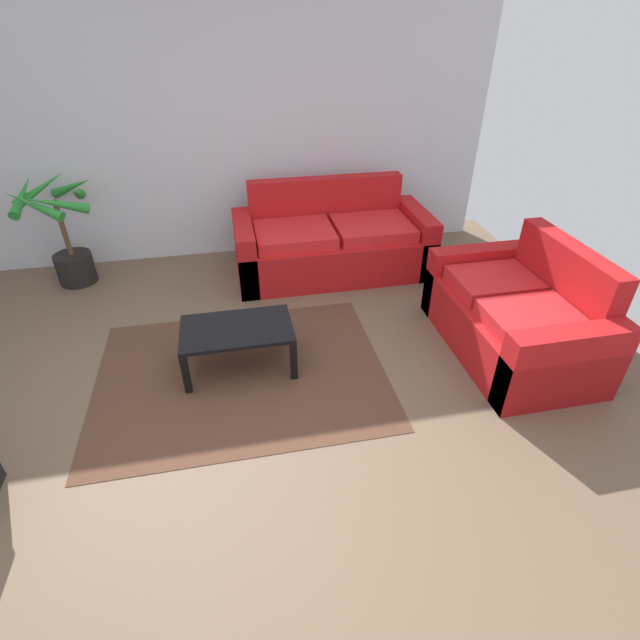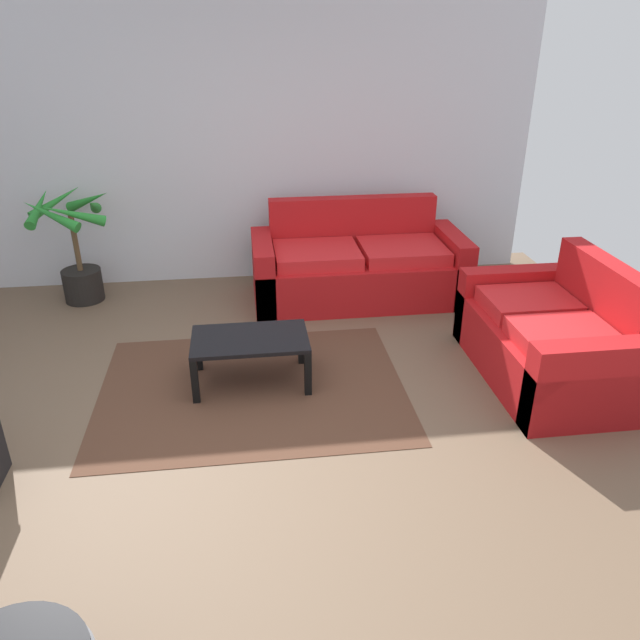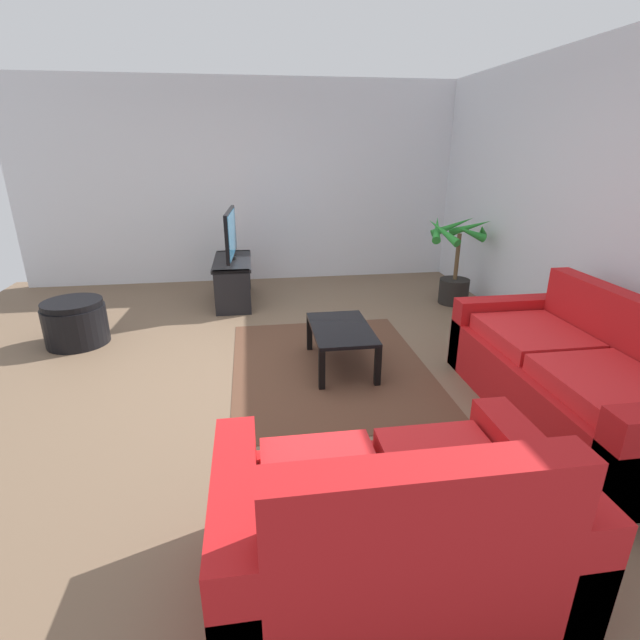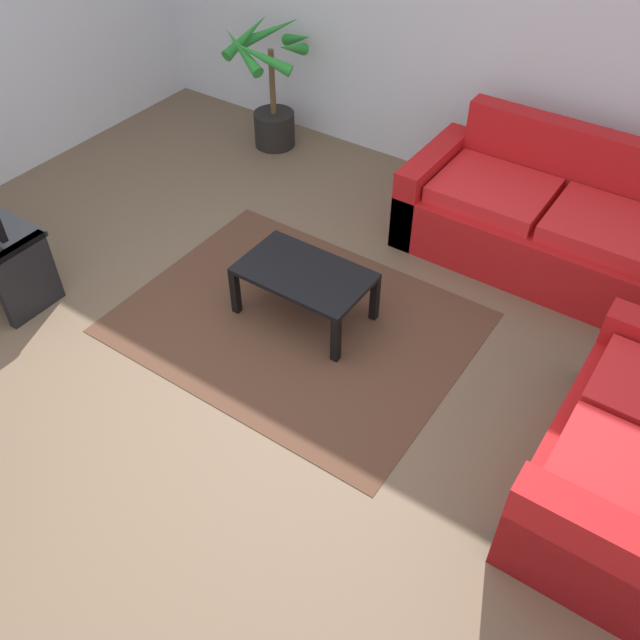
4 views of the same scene
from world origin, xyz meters
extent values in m
plane|color=brown|center=(0.00, 0.00, 0.00)|extent=(6.60, 6.60, 0.00)
cube|color=silver|center=(0.00, 3.00, 1.35)|extent=(6.00, 0.06, 2.70)
cube|color=silver|center=(-3.00, 0.00, 1.35)|extent=(0.06, 6.00, 2.70)
cube|color=red|center=(1.14, 2.25, 0.21)|extent=(1.99, 0.90, 0.42)
cube|color=red|center=(1.14, 2.62, 0.66)|extent=(1.63, 0.16, 0.48)
cube|color=red|center=(0.23, 2.25, 0.31)|extent=(0.18, 0.90, 0.62)
cube|color=red|center=(0.73, 2.20, 0.48)|extent=(0.78, 0.66, 0.12)
cube|color=red|center=(1.55, 2.20, 0.48)|extent=(0.78, 0.66, 0.12)
cube|color=red|center=(2.25, 0.62, 0.21)|extent=(0.90, 1.48, 0.42)
cube|color=red|center=(2.62, 0.62, 0.66)|extent=(0.16, 1.12, 0.48)
cube|color=red|center=(2.25, -0.03, 0.31)|extent=(0.90, 0.18, 0.62)
cube|color=red|center=(2.25, 1.27, 0.31)|extent=(0.90, 0.18, 0.62)
cube|color=red|center=(2.20, 0.34, 0.48)|extent=(0.66, 0.52, 0.12)
cube|color=red|center=(2.20, 0.90, 0.48)|extent=(0.66, 0.52, 0.12)
cube|color=black|center=(-1.95, -0.15, 0.52)|extent=(1.10, 0.45, 0.04)
cube|color=black|center=(-1.95, -0.15, 0.24)|extent=(1.02, 0.39, 0.03)
cube|color=black|center=(-2.47, -0.15, 0.27)|extent=(0.06, 0.41, 0.54)
cube|color=black|center=(-1.43, -0.15, 0.27)|extent=(0.06, 0.41, 0.54)
cube|color=black|center=(-1.95, -0.15, 0.86)|extent=(0.99, 0.10, 0.56)
cube|color=teal|center=(-1.95, -0.13, 0.86)|extent=(0.94, 0.06, 0.51)
cylinder|color=black|center=(-1.95, -0.15, 0.56)|extent=(0.10, 0.10, 0.04)
cube|color=black|center=(0.07, 0.83, 0.35)|extent=(0.84, 0.51, 0.03)
cube|color=black|center=(-0.32, 0.60, 0.17)|extent=(0.05, 0.05, 0.34)
cube|color=black|center=(0.47, 0.60, 0.17)|extent=(0.05, 0.05, 0.34)
cube|color=black|center=(-0.32, 1.06, 0.17)|extent=(0.05, 0.05, 0.34)
cube|color=black|center=(0.47, 1.06, 0.17)|extent=(0.05, 0.05, 0.34)
cube|color=#513323|center=(0.07, 0.73, 0.00)|extent=(2.20, 1.70, 0.01)
cylinder|color=black|center=(-1.48, 2.55, 0.15)|extent=(0.36, 0.36, 0.31)
cylinder|color=brown|center=(-1.48, 2.55, 0.59)|extent=(0.05, 0.05, 0.56)
cone|color=#278A2F|center=(-1.27, 2.57, 0.92)|extent=(0.14, 0.43, 0.24)
cone|color=#278A2F|center=(-1.36, 2.77, 0.92)|extent=(0.49, 0.34, 0.28)
cone|color=#278A2F|center=(-1.65, 2.76, 0.92)|extent=(0.48, 0.41, 0.29)
cone|color=#278A2F|center=(-1.75, 2.58, 0.92)|extent=(0.15, 0.55, 0.29)
cone|color=#278A2F|center=(-1.58, 2.30, 0.92)|extent=(0.54, 0.29, 0.29)
cone|color=#278A2F|center=(-1.39, 2.30, 0.92)|extent=(0.54, 0.28, 0.29)
cylinder|color=black|center=(-0.82, -1.66, 0.19)|extent=(0.59, 0.59, 0.38)
cylinder|color=black|center=(-0.82, -1.66, 0.41)|extent=(0.56, 0.56, 0.06)
camera|label=1|loc=(0.10, -2.20, 2.41)|focal=26.75mm
camera|label=2|loc=(0.06, -3.14, 2.40)|focal=34.54mm
camera|label=3|loc=(3.79, 0.09, 1.85)|focal=26.26mm
camera|label=4|loc=(2.03, -1.88, 3.08)|focal=38.15mm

